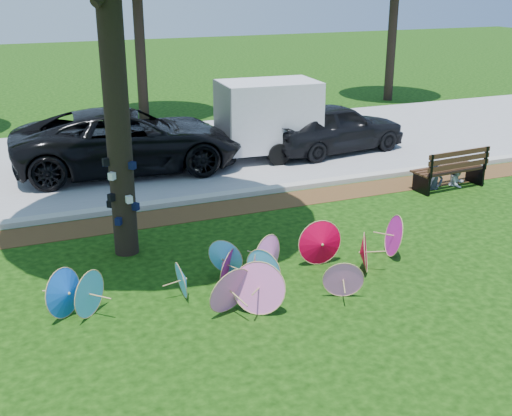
{
  "coord_description": "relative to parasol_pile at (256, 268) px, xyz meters",
  "views": [
    {
      "loc": [
        -3.68,
        -8.09,
        4.87
      ],
      "look_at": [
        0.5,
        2.0,
        0.9
      ],
      "focal_mm": 45.0,
      "sensor_mm": 36.0,
      "label": 1
    }
  ],
  "objects": [
    {
      "name": "ground",
      "position": [
        0.04,
        -0.69,
        -0.38
      ],
      "size": [
        90.0,
        90.0,
        0.0
      ],
      "primitive_type": "plane",
      "color": "black",
      "rests_on": "ground"
    },
    {
      "name": "mulch_strip",
      "position": [
        0.04,
        3.81,
        -0.37
      ],
      "size": [
        90.0,
        1.0,
        0.01
      ],
      "primitive_type": "cube",
      "color": "#472D16",
      "rests_on": "ground"
    },
    {
      "name": "street",
      "position": [
        0.04,
        8.66,
        -0.37
      ],
      "size": [
        90.0,
        8.0,
        0.01
      ],
      "primitive_type": "cube",
      "color": "gray",
      "rests_on": "ground"
    },
    {
      "name": "person_left",
      "position": [
        6.0,
        3.23,
        0.29
      ],
      "size": [
        0.5,
        0.34,
        1.33
      ],
      "primitive_type": "imported",
      "rotation": [
        0.0,
        0.0,
        -0.05
      ],
      "color": "#3E4355",
      "rests_on": "ground"
    },
    {
      "name": "parasol_pile",
      "position": [
        0.0,
        0.0,
        0.0
      ],
      "size": [
        6.48,
        2.04,
        0.85
      ],
      "color": "#4DBAFB",
      "rests_on": "ground"
    },
    {
      "name": "cargo_trailer",
      "position": [
        3.43,
        7.37,
        0.85
      ],
      "size": [
        2.75,
        1.85,
        2.45
      ],
      "primitive_type": "cube",
      "rotation": [
        0.0,
        0.0,
        -0.07
      ],
      "color": "silver",
      "rests_on": "ground"
    },
    {
      "name": "curb",
      "position": [
        0.04,
        4.51,
        -0.32
      ],
      "size": [
        90.0,
        0.3,
        0.12
      ],
      "primitive_type": "cube",
      "color": "#B7B5AD",
      "rests_on": "ground"
    },
    {
      "name": "dark_pickup",
      "position": [
        5.45,
        7.2,
        0.35
      ],
      "size": [
        4.44,
        2.26,
        1.45
      ],
      "primitive_type": "imported",
      "rotation": [
        0.0,
        0.0,
        1.7
      ],
      "color": "black",
      "rests_on": "ground"
    },
    {
      "name": "park_bench",
      "position": [
        6.35,
        3.18,
        0.12
      ],
      "size": [
        1.95,
        0.86,
        0.99
      ],
      "primitive_type": null,
      "rotation": [
        0.0,
        0.0,
        0.07
      ],
      "color": "black",
      "rests_on": "ground"
    },
    {
      "name": "black_van",
      "position": [
        -0.47,
        7.57,
        0.44
      ],
      "size": [
        6.12,
        3.24,
        1.64
      ],
      "primitive_type": "imported",
      "rotation": [
        0.0,
        0.0,
        1.48
      ],
      "color": "black",
      "rests_on": "ground"
    },
    {
      "name": "person_right",
      "position": [
        6.7,
        3.23,
        0.15
      ],
      "size": [
        0.61,
        0.54,
        1.06
      ],
      "primitive_type": "imported",
      "rotation": [
        0.0,
        0.0,
        0.3
      ],
      "color": "silver",
      "rests_on": "ground"
    }
  ]
}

